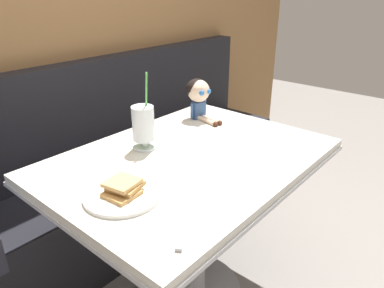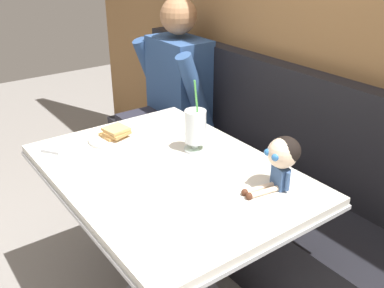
# 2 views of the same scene
# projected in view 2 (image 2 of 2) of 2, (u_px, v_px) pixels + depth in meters

# --- Properties ---
(wood_panel_wall) EXTENTS (4.40, 0.08, 2.40)m
(wood_panel_wall) POSITION_uv_depth(u_px,v_px,m) (327.00, 25.00, 1.98)
(wood_panel_wall) COLOR olive
(wood_panel_wall) RESTS_ON ground
(booth_bench) EXTENTS (2.60, 0.48, 1.00)m
(booth_bench) POSITION_uv_depth(u_px,v_px,m) (273.00, 205.00, 2.23)
(booth_bench) COLOR black
(booth_bench) RESTS_ON ground
(diner_table) EXTENTS (1.11, 0.81, 0.74)m
(diner_table) POSITION_uv_depth(u_px,v_px,m) (169.00, 211.00, 1.80)
(diner_table) COLOR silver
(diner_table) RESTS_ON ground
(toast_plate) EXTENTS (0.25, 0.25, 0.06)m
(toast_plate) POSITION_uv_depth(u_px,v_px,m) (116.00, 136.00, 1.96)
(toast_plate) COLOR white
(toast_plate) RESTS_ON diner_table
(milkshake_glass) EXTENTS (0.10, 0.10, 0.32)m
(milkshake_glass) POSITION_uv_depth(u_px,v_px,m) (195.00, 128.00, 1.82)
(milkshake_glass) COLOR silver
(milkshake_glass) RESTS_ON diner_table
(butter_knife) EXTENTS (0.20, 0.15, 0.01)m
(butter_knife) POSITION_uv_depth(u_px,v_px,m) (58.00, 153.00, 1.83)
(butter_knife) COLOR silver
(butter_knife) RESTS_ON diner_table
(seated_doll) EXTENTS (0.13, 0.23, 0.20)m
(seated_doll) POSITION_uv_depth(u_px,v_px,m) (282.00, 156.00, 1.54)
(seated_doll) COLOR #385689
(seated_doll) RESTS_ON diner_table
(diner_patron) EXTENTS (0.55, 0.48, 0.81)m
(diner_patron) POSITION_uv_depth(u_px,v_px,m) (174.00, 87.00, 2.62)
(diner_patron) COLOR #2D4C7F
(diner_patron) RESTS_ON booth_bench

